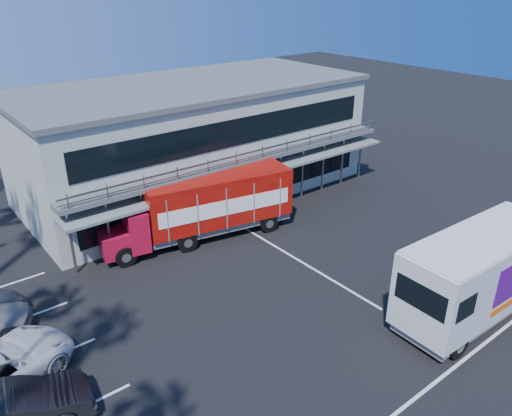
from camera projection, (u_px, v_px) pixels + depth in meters
ground at (318, 305)px, 22.36m from camera, size 120.00×120.00×0.00m
building at (194, 138)px, 33.14m from camera, size 22.40×12.00×7.30m
red_truck at (205, 204)px, 27.50m from camera, size 10.99×4.46×3.61m
white_van at (478, 274)px, 20.87m from camera, size 8.08×3.00×3.90m
parked_car_b at (12, 412)px, 15.83m from camera, size 5.15×2.48×1.63m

